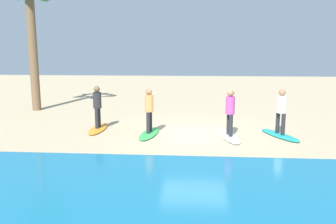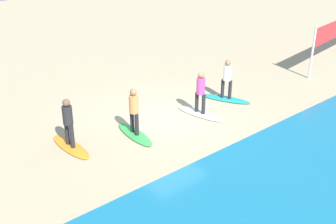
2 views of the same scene
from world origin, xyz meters
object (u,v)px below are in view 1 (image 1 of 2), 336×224
object	(u,v)px
surfboard_green	(149,133)
surfboard_orange	(98,129)
surfer_teal	(281,108)
surfboard_white	(229,136)
surfer_white	(230,109)
surfer_green	(149,107)
surfer_orange	(97,104)
surfboard_teal	(280,135)

from	to	relation	value
surfboard_green	surfboard_orange	distance (m)	2.22
surfboard_green	surfer_teal	bearing A→B (deg)	97.78
surfboard_white	surfboard_green	world-z (taller)	same
surfer_white	surfboard_green	world-z (taller)	surfer_white
surfer_green	surfer_orange	size ratio (longest dim) A/B	1.00
surfboard_white	surfboard_orange	world-z (taller)	same
surfer_teal	surfboard_green	bearing A→B (deg)	1.29
surfer_green	surfboard_green	bearing A→B (deg)	90.00
surfboard_green	surfer_orange	world-z (taller)	surfer_orange
surfer_teal	surfboard_white	world-z (taller)	surfer_teal
surfboard_white	surfboard_green	distance (m)	2.93
surfer_green	surfer_teal	bearing A→B (deg)	-178.71
surfer_teal	surfer_orange	world-z (taller)	same
surfboard_teal	surfboard_green	xyz separation A→B (m)	(4.78, 0.11, 0.00)
surfer_white	surfer_orange	bearing A→B (deg)	-10.00
surfboard_teal	surfer_green	world-z (taller)	surfer_green
surfer_green	surfer_orange	xyz separation A→B (m)	(2.12, -0.65, 0.00)
surfboard_green	surfer_green	xyz separation A→B (m)	(0.00, -0.00, 0.99)
surfboard_teal	surfboard_green	bearing A→B (deg)	-111.65
surfer_white	surfboard_orange	size ratio (longest dim) A/B	0.78
surfboard_green	surfboard_white	bearing A→B (deg)	91.73
surfer_teal	surfer_green	world-z (taller)	same
surfer_orange	surfer_teal	bearing A→B (deg)	175.54
surfer_teal	surfboard_green	distance (m)	4.88
surfboard_white	surfboard_green	xyz separation A→B (m)	(2.92, -0.24, 0.00)
surfboard_teal	surfboard_white	world-z (taller)	same
surfer_teal	surfboard_orange	world-z (taller)	surfer_teal
surfboard_teal	surfboard_orange	xyz separation A→B (m)	(6.90, -0.54, 0.00)
surfboard_green	surfboard_orange	bearing A→B (deg)	-100.44
surfboard_teal	surfer_teal	size ratio (longest dim) A/B	1.28
surfer_white	surfer_orange	world-z (taller)	same
surfer_green	surfboard_orange	world-z (taller)	surfer_green
surfboard_teal	surfboard_white	distance (m)	1.89
surfer_white	surfboard_green	bearing A→B (deg)	-4.76
surfer_teal	surfer_white	size ratio (longest dim) A/B	1.00
surfboard_orange	surfer_orange	bearing A→B (deg)	88.97
surfer_white	surfer_green	size ratio (longest dim) A/B	1.00
surfboard_teal	surfboard_orange	bearing A→B (deg)	-117.40
surfer_teal	surfboard_green	world-z (taller)	surfer_teal
surfer_teal	surfer_orange	distance (m)	6.92
surfer_white	surfer_teal	bearing A→B (deg)	-169.32
surfer_white	surfboard_teal	bearing A→B (deg)	-169.32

